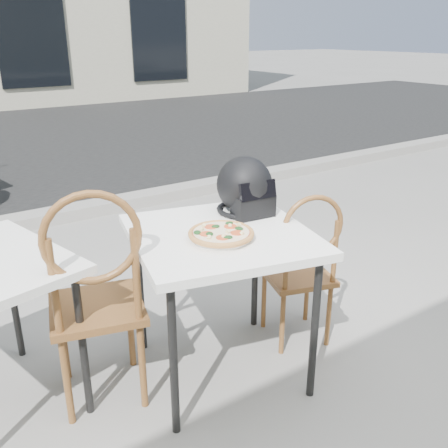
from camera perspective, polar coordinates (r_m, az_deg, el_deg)
ground at (r=2.86m, az=6.58°, el=-16.19°), size 80.00×80.00×0.00m
street_asphalt at (r=8.99m, az=-24.00°, el=8.21°), size 30.00×8.00×0.00m
curb at (r=5.21m, az=-15.27°, el=1.64°), size 30.00×0.25×0.12m
cafe_table_main at (r=2.47m, az=-0.37°, el=-2.49°), size 1.03×1.03×0.81m
plate at (r=2.36m, az=-0.32°, el=-1.54°), size 0.29×0.29×0.02m
pizza at (r=2.35m, az=-0.33°, el=-1.05°), size 0.37×0.37×0.04m
helmet at (r=2.67m, az=2.45°, el=4.09°), size 0.33×0.34×0.31m
cafe_chair_main at (r=2.84m, az=9.05°, el=-4.26°), size 0.45×0.45×0.95m
cafe_chair_side at (r=2.37m, az=-14.46°, el=-7.23°), size 0.53×0.53×1.14m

